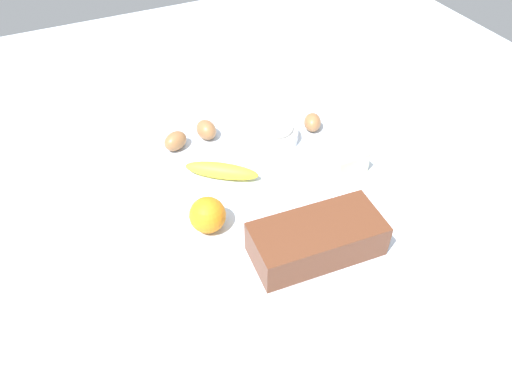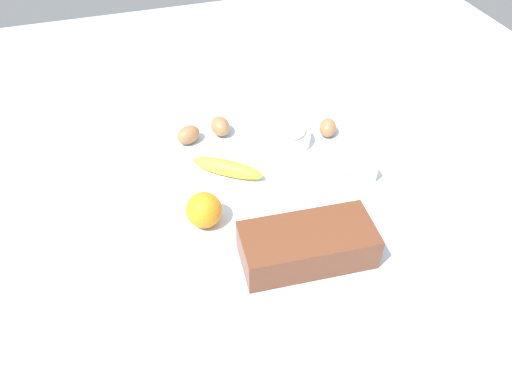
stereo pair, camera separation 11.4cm
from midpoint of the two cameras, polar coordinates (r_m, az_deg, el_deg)
name	(u,v)px [view 1 (the left image)]	position (r m, az deg, el deg)	size (l,w,h in m)	color
ground_plane	(256,207)	(1.18, -2.78, -1.90)	(2.40, 2.40, 0.02)	silver
loaf_pan	(317,239)	(1.04, 3.99, -5.60)	(0.29, 0.15, 0.08)	brown
flour_bowl	(275,132)	(1.34, -0.16, 6.92)	(0.12, 0.12, 0.06)	white
banana	(222,171)	(1.24, -6.69, 2.36)	(0.19, 0.04, 0.04)	yellow
orange_fruit	(208,215)	(1.10, -8.65, -2.82)	(0.08, 0.08, 0.08)	orange
butter_block	(347,161)	(1.25, 8.03, 3.44)	(0.09, 0.06, 0.06)	#F4EDB2
egg_near_butter	(312,122)	(1.39, 4.27, 8.03)	(0.05, 0.05, 0.06)	#9D6940
egg_beside_bowl	(175,141)	(1.34, -11.82, 5.76)	(0.05, 0.05, 0.07)	#9C693F
egg_loose	(206,130)	(1.37, -8.24, 7.11)	(0.05, 0.05, 0.07)	#9D6940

